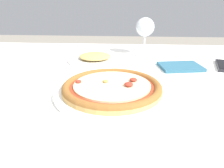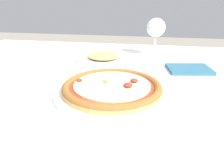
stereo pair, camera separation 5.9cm
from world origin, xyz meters
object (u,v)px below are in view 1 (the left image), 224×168
at_px(dining_table, 92,95).
at_px(wine_glass_far_left, 145,28).
at_px(pizza_plate, 112,88).
at_px(side_plate, 95,58).

xyz_separation_m(dining_table, wine_glass_far_left, (0.20, 0.24, 0.21)).
bearing_deg(wine_glass_far_left, pizza_plate, -105.50).
xyz_separation_m(dining_table, pizza_plate, (0.08, -0.18, 0.10)).
relative_size(pizza_plate, side_plate, 1.44).
xyz_separation_m(dining_table, side_plate, (-0.01, 0.14, 0.10)).
bearing_deg(wine_glass_far_left, side_plate, -154.09).
bearing_deg(side_plate, dining_table, -87.75).
distance_m(dining_table, pizza_plate, 0.22).
distance_m(pizza_plate, wine_glass_far_left, 0.45).
xyz_separation_m(pizza_plate, side_plate, (-0.09, 0.32, -0.01)).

